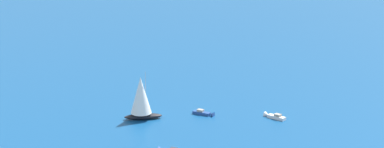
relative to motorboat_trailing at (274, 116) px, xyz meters
The scene contains 3 objects.
motorboat_trailing is the anchor object (origin of this frame).
motorboat_outer_ring_b 20.03m from the motorboat_trailing, 48.37° to the right, with size 4.00×6.67×1.89m.
sailboat_outer_ring_c 38.32m from the motorboat_trailing, 39.25° to the right, with size 10.86×8.46×13.99m.
Camera 1 is at (86.44, 101.48, 64.67)m, focal length 63.76 mm.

